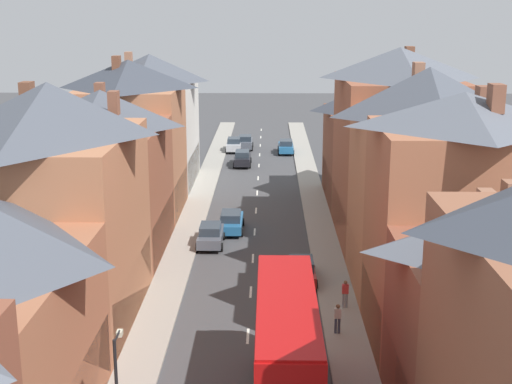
{
  "coord_description": "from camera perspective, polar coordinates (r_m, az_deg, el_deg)",
  "views": [
    {
      "loc": [
        1.03,
        -16.08,
        16.5
      ],
      "look_at": [
        0.01,
        41.16,
        1.84
      ],
      "focal_mm": 50.0,
      "sensor_mm": 36.0,
      "label": 1
    }
  ],
  "objects": [
    {
      "name": "pavement_left",
      "position": [
        56.85,
        -5.22,
        -2.5
      ],
      "size": [
        2.2,
        104.0,
        0.14
      ],
      "primitive_type": "cube",
      "color": "gray",
      "rests_on": "ground"
    },
    {
      "name": "pavement_right",
      "position": [
        56.67,
        5.1,
        -2.55
      ],
      "size": [
        2.2,
        104.0,
        0.14
      ],
      "primitive_type": "cube",
      "color": "gray",
      "rests_on": "ground"
    },
    {
      "name": "centre_line_dashes",
      "position": [
        54.64,
        -0.11,
        -3.21
      ],
      "size": [
        0.14,
        97.8,
        0.01
      ],
      "color": "silver",
      "rests_on": "ground"
    },
    {
      "name": "terrace_row_left",
      "position": [
        41.71,
        -14.62,
        -0.81
      ],
      "size": [
        8.0,
        71.02,
        13.01
      ],
      "color": "beige",
      "rests_on": "ground"
    },
    {
      "name": "terrace_row_right",
      "position": [
        38.96,
        14.58,
        -1.72
      ],
      "size": [
        8.0,
        62.93,
        14.01
      ],
      "color": "brown",
      "rests_on": "ground"
    },
    {
      "name": "double_decker_bus_lead",
      "position": [
        29.9,
        2.42,
        -12.89
      ],
      "size": [
        2.74,
        10.8,
        5.3
      ],
      "color": "#B70F0F",
      "rests_on": "ground"
    },
    {
      "name": "car_near_blue",
      "position": [
        51.41,
        -3.65,
        -3.43
      ],
      "size": [
        1.9,
        4.24,
        1.62
      ],
      "color": "#4C515B",
      "rests_on": "ground"
    },
    {
      "name": "car_near_silver",
      "position": [
        54.59,
        -2.0,
        -2.36
      ],
      "size": [
        1.9,
        4.4,
        1.58
      ],
      "color": "#236093",
      "rests_on": "ground"
    },
    {
      "name": "car_parked_left_a",
      "position": [
        77.69,
        -1.09,
        2.73
      ],
      "size": [
        1.9,
        4.52,
        1.69
      ],
      "color": "black",
      "rests_on": "ground"
    },
    {
      "name": "car_parked_right_a",
      "position": [
        84.59,
        2.41,
        3.66
      ],
      "size": [
        1.9,
        4.27,
        1.62
      ],
      "color": "#236093",
      "rests_on": "ground"
    },
    {
      "name": "car_mid_black",
      "position": [
        85.56,
        -1.77,
        3.81
      ],
      "size": [
        1.9,
        3.96,
        1.7
      ],
      "color": "#B7BABF",
      "rests_on": "ground"
    },
    {
      "name": "car_parked_left_b",
      "position": [
        87.08,
        -0.86,
        4.01
      ],
      "size": [
        1.9,
        4.11,
        1.71
      ],
      "color": "#4C515B",
      "rests_on": "ground"
    },
    {
      "name": "car_mid_white",
      "position": [
        44.67,
        3.63,
        -6.25
      ],
      "size": [
        1.9,
        4.05,
        1.58
      ],
      "color": "maroon",
      "rests_on": "ground"
    },
    {
      "name": "pedestrian_mid_left",
      "position": [
        37.77,
        6.55,
        -9.91
      ],
      "size": [
        0.36,
        0.22,
        1.61
      ],
      "color": "#3D4256",
      "rests_on": "pavement_right"
    },
    {
      "name": "pedestrian_mid_right",
      "position": [
        40.9,
        7.15,
        -7.98
      ],
      "size": [
        0.36,
        0.22,
        1.61
      ],
      "color": "gray",
      "rests_on": "pavement_right"
    }
  ]
}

